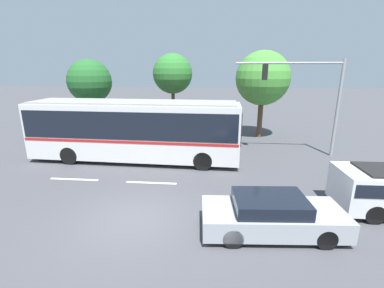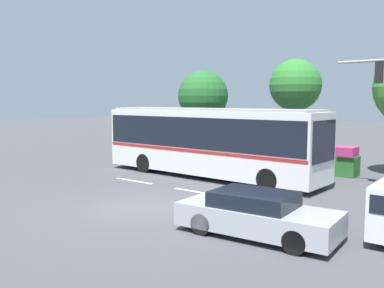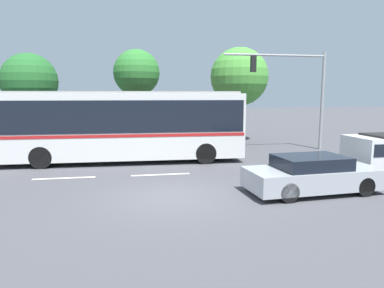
# 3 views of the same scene
# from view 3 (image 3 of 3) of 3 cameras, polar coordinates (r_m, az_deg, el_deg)

# --- Properties ---
(ground_plane) EXTENTS (140.00, 140.00, 0.00)m
(ground_plane) POSITION_cam_3_polar(r_m,az_deg,el_deg) (11.39, -3.29, -8.66)
(ground_plane) COLOR #444449
(city_bus) EXTENTS (11.99, 2.98, 3.44)m
(city_bus) POSITION_cam_3_polar(r_m,az_deg,el_deg) (17.22, -11.74, 3.56)
(city_bus) COLOR silver
(city_bus) RESTS_ON ground
(sedan_foreground) EXTENTS (4.63, 2.15, 1.26)m
(sedan_foreground) POSITION_cam_3_polar(r_m,az_deg,el_deg) (12.38, 19.22, -4.81)
(sedan_foreground) COLOR #9EA3A8
(sedan_foreground) RESTS_ON ground
(traffic_light_pole) EXTENTS (6.16, 0.24, 5.73)m
(traffic_light_pole) POSITION_cam_3_polar(r_m,az_deg,el_deg) (21.36, 17.07, 9.59)
(traffic_light_pole) COLOR gray
(traffic_light_pole) RESTS_ON ground
(flowering_hedge) EXTENTS (8.13, 1.09, 1.49)m
(flowering_hedge) POSITION_cam_3_polar(r_m,az_deg,el_deg) (21.83, -6.48, 1.42)
(flowering_hedge) COLOR #286028
(flowering_hedge) RESTS_ON ground
(street_tree_left) EXTENTS (3.64, 3.64, 5.98)m
(street_tree_left) POSITION_cam_3_polar(r_m,az_deg,el_deg) (25.62, -25.22, 9.36)
(street_tree_left) COLOR brown
(street_tree_left) RESTS_ON ground
(street_tree_centre) EXTENTS (3.23, 3.23, 6.40)m
(street_tree_centre) POSITION_cam_3_polar(r_m,az_deg,el_deg) (25.01, -9.12, 11.47)
(street_tree_centre) COLOR brown
(street_tree_centre) RESTS_ON ground
(street_tree_right) EXTENTS (4.02, 4.02, 6.51)m
(street_tree_right) POSITION_cam_3_polar(r_m,az_deg,el_deg) (24.69, 7.81, 10.89)
(street_tree_right) COLOR brown
(street_tree_right) RESTS_ON ground
(lane_stripe_near) EXTENTS (2.40, 0.16, 0.01)m
(lane_stripe_near) POSITION_cam_3_polar(r_m,az_deg,el_deg) (14.40, -5.17, -5.04)
(lane_stripe_near) COLOR silver
(lane_stripe_near) RESTS_ON ground
(lane_stripe_mid) EXTENTS (2.40, 0.16, 0.01)m
(lane_stripe_mid) POSITION_cam_3_polar(r_m,az_deg,el_deg) (14.66, -20.32, -5.30)
(lane_stripe_mid) COLOR silver
(lane_stripe_mid) RESTS_ON ground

